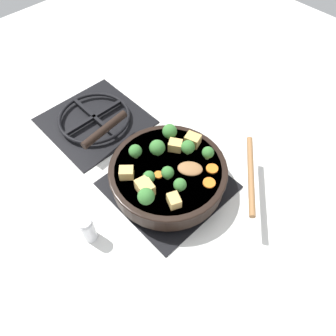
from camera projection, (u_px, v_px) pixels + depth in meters
name	position (u px, v px, depth m)	size (l,w,h in m)	color
ground_plane	(168.00, 186.00, 0.96)	(2.40, 2.40, 0.00)	silver
front_burner_grate	(168.00, 183.00, 0.95)	(0.31, 0.31, 0.03)	black
rear_burner_grate	(95.00, 119.00, 1.10)	(0.31, 0.31, 0.03)	black
skillet_pan	(167.00, 173.00, 0.91)	(0.33, 0.43, 0.06)	black
wooden_spoon	(226.00, 172.00, 0.87)	(0.25, 0.25, 0.02)	olive
tofu_cube_center_large	(145.00, 188.00, 0.83)	(0.05, 0.04, 0.04)	tan
tofu_cube_near_handle	(174.00, 201.00, 0.81)	(0.04, 0.03, 0.03)	tan
tofu_cube_east_chunk	(175.00, 145.00, 0.92)	(0.04, 0.03, 0.03)	tan
tofu_cube_west_chunk	(193.00, 140.00, 0.93)	(0.04, 0.03, 0.03)	tan
tofu_cube_back_piece	(126.00, 173.00, 0.86)	(0.04, 0.03, 0.03)	tan
broccoli_floret_near_spoon	(135.00, 151.00, 0.89)	(0.04, 0.04, 0.04)	#709956
broccoli_floret_center_top	(146.00, 197.00, 0.80)	(0.04, 0.04, 0.05)	#709956
broccoli_floret_east_rim	(157.00, 148.00, 0.89)	(0.04, 0.04, 0.05)	#709956
broccoli_floret_west_rim	(208.00, 153.00, 0.89)	(0.03, 0.03, 0.04)	#709956
broccoli_floret_north_edge	(180.00, 185.00, 0.83)	(0.03, 0.03, 0.04)	#709956
broccoli_floret_south_cluster	(187.00, 146.00, 0.90)	(0.04, 0.04, 0.05)	#709956
broccoli_floret_mid_floret	(148.00, 176.00, 0.84)	(0.03, 0.03, 0.04)	#709956
broccoli_floret_small_inner	(168.00, 173.00, 0.85)	(0.03, 0.03, 0.04)	#709956
broccoli_floret_tall_stem	(170.00, 131.00, 0.93)	(0.04, 0.04, 0.05)	#709956
carrot_slice_orange_thin	(212.00, 169.00, 0.88)	(0.03, 0.03, 0.01)	orange
carrot_slice_near_center	(209.00, 183.00, 0.85)	(0.03, 0.03, 0.01)	orange
carrot_slice_edge_slice	(159.00, 175.00, 0.87)	(0.02, 0.02, 0.01)	orange
salt_shaker	(88.00, 229.00, 0.83)	(0.04, 0.04, 0.09)	white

